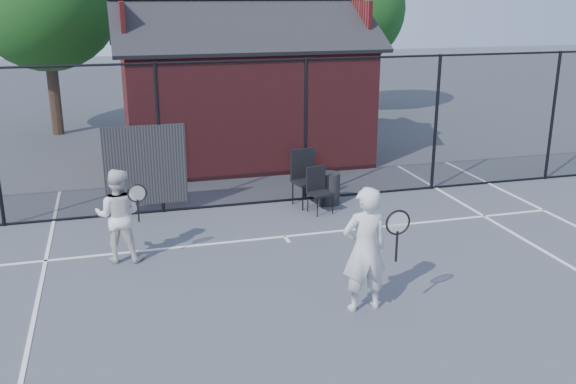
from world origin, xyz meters
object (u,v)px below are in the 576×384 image
object	(u,v)px
clubhouse	(243,98)
player_back	(118,215)
player_front	(365,249)
waste_bin	(329,188)
chair_left	(308,179)
chair_right	(320,191)

from	to	relation	value
clubhouse	player_back	size ratio (longest dim) A/B	4.17
player_front	waste_bin	size ratio (longest dim) A/B	2.67
player_front	chair_left	xyz separation A→B (m)	(0.61, 4.58, -0.33)
clubhouse	player_front	distance (m)	9.01
player_back	waste_bin	world-z (taller)	player_back
clubhouse	player_back	bearing A→B (deg)	-118.36
player_front	waste_bin	distance (m)	4.74
waste_bin	clubhouse	bearing A→B (deg)	101.53
player_front	chair_right	xyz separation A→B (m)	(0.72, 4.08, -0.45)
clubhouse	waste_bin	bearing A→B (deg)	-78.47
player_front	chair_right	size ratio (longest dim) A/B	1.97
player_back	chair_left	xyz separation A→B (m)	(3.82, 1.88, -0.21)
player_back	waste_bin	xyz separation A→B (m)	(4.29, 1.88, -0.45)
player_front	chair_left	size ratio (longest dim) A/B	1.56
clubhouse	player_back	distance (m)	7.18
chair_right	clubhouse	bearing A→B (deg)	82.47
chair_left	chair_right	world-z (taller)	chair_left
player_front	player_back	xyz separation A→B (m)	(-3.21, 2.70, -0.12)
chair_left	waste_bin	bearing A→B (deg)	-10.24
clubhouse	waste_bin	world-z (taller)	clubhouse
clubhouse	chair_right	xyz separation A→B (m)	(0.54, -4.90, -1.15)
player_front	player_back	distance (m)	4.20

